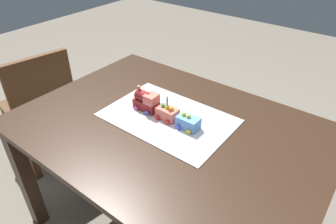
% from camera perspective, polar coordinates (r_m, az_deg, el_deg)
% --- Properties ---
extents(dining_table, '(1.40, 1.00, 0.74)m').
position_cam_1_polar(dining_table, '(1.46, 0.19, -5.99)').
color(dining_table, '#382316').
rests_on(dining_table, ground).
extents(chair, '(0.46, 0.46, 0.86)m').
position_cam_1_polar(chair, '(2.19, -22.87, 1.09)').
color(chair, brown).
rests_on(chair, ground).
extents(cake_board, '(0.60, 0.40, 0.00)m').
position_cam_1_polar(cake_board, '(1.44, 0.00, -1.06)').
color(cake_board, silver).
rests_on(cake_board, dining_table).
extents(cake_locomotive, '(0.14, 0.08, 0.12)m').
position_cam_1_polar(cake_locomotive, '(1.47, -4.08, 2.06)').
color(cake_locomotive, maroon).
rests_on(cake_locomotive, cake_board).
extents(cake_car_caboose_coral, '(0.10, 0.08, 0.07)m').
position_cam_1_polar(cake_car_caboose_coral, '(1.41, -0.11, -0.23)').
color(cake_car_caboose_coral, '#F27260').
rests_on(cake_car_caboose_coral, cake_board).
extents(cake_car_gondola_sky_blue, '(0.10, 0.08, 0.07)m').
position_cam_1_polar(cake_car_gondola_sky_blue, '(1.36, 3.81, -1.96)').
color(cake_car_gondola_sky_blue, '#669EEA').
rests_on(cake_car_gondola_sky_blue, cake_board).
extents(birthday_candle, '(0.01, 0.01, 0.05)m').
position_cam_1_polar(birthday_candle, '(1.38, -0.14, 2.11)').
color(birthday_candle, '#4CA5E5').
rests_on(birthday_candle, cake_car_caboose_coral).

